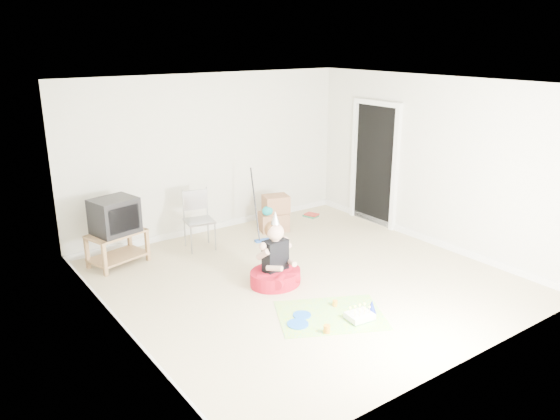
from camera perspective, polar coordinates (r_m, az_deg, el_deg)
ground at (r=7.45m, az=2.43°, el=-7.23°), size 5.00×5.00×0.00m
doorway_recess at (r=9.56m, az=9.88°, el=4.61°), size 0.02×0.90×2.05m
tv_stand at (r=8.15m, az=-16.63°, el=-3.59°), size 0.88×0.67×0.49m
crt_tv at (r=8.00m, az=-16.91°, el=-0.58°), size 0.68×0.60×0.50m
folding_chair at (r=8.44m, az=-8.43°, el=-1.12°), size 0.48×0.47×0.92m
cardboard_boxes at (r=9.20m, az=-0.61°, el=-0.39°), size 0.58×0.49×0.60m
floor_mop at (r=8.70m, az=-1.74°, el=-1.65°), size 0.30×0.38×1.15m
book_pile at (r=9.99m, az=3.28°, el=-0.53°), size 0.25×0.28×0.05m
seated_woman at (r=7.22m, az=-0.48°, el=-6.14°), size 0.75×0.75×1.02m
party_mat at (r=6.57m, az=5.30°, el=-10.87°), size 1.50×1.35×0.01m
birthday_cake at (r=6.50m, az=8.31°, el=-10.96°), size 0.32×0.27×0.14m
blue_plate_near at (r=6.53m, az=2.31°, el=-10.91°), size 0.30×0.30×0.01m
blue_plate_far at (r=6.35m, az=1.87°, el=-11.81°), size 0.35×0.35×0.01m
orange_cup_near at (r=6.76m, az=5.76°, el=-9.67°), size 0.08×0.08×0.07m
orange_cup_far at (r=6.19m, az=4.92°, el=-12.28°), size 0.09×0.09×0.09m
blue_party_hat at (r=6.62m, az=9.57°, el=-9.95°), size 0.17×0.17×0.18m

